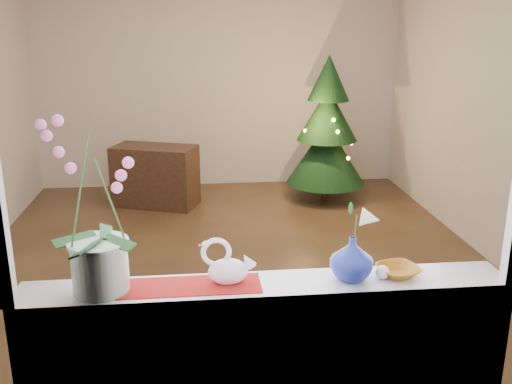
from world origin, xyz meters
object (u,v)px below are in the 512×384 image
at_px(side_table, 155,176).
at_px(xmas_tree, 327,129).
at_px(paperweight, 382,272).
at_px(orchid_pot, 95,207).
at_px(amber_dish, 398,272).
at_px(swan, 228,262).
at_px(blue_vase, 352,255).

bearing_deg(side_table, xmas_tree, 21.31).
xyz_separation_m(paperweight, side_table, (-1.30, 4.06, -0.61)).
height_order(orchid_pot, paperweight, orchid_pot).
height_order(orchid_pot, amber_dish, orchid_pot).
relative_size(paperweight, xmas_tree, 0.04).
bearing_deg(swan, side_table, 110.78).
xyz_separation_m(paperweight, xmas_tree, (0.68, 4.11, -0.11)).
height_order(orchid_pot, xmas_tree, orchid_pot).
xyz_separation_m(blue_vase, paperweight, (0.14, -0.01, -0.08)).
bearing_deg(swan, paperweight, 9.84).
bearing_deg(orchid_pot, xmas_tree, 64.77).
xyz_separation_m(swan, paperweight, (0.70, -0.03, -0.07)).
bearing_deg(amber_dish, swan, 179.62).
bearing_deg(side_table, paperweight, -52.37).
bearing_deg(orchid_pot, swan, 1.87).
xyz_separation_m(amber_dish, xmas_tree, (0.60, 4.08, -0.10)).
relative_size(swan, blue_vase, 1.04).
relative_size(swan, xmas_tree, 0.14).
height_order(orchid_pot, side_table, orchid_pot).
bearing_deg(swan, blue_vase, 10.45).
relative_size(orchid_pot, swan, 3.16).
bearing_deg(xmas_tree, orchid_pot, -115.23).
bearing_deg(side_table, swan, -61.63).
xyz_separation_m(orchid_pot, paperweight, (1.25, -0.01, -0.35)).
height_order(paperweight, xmas_tree, xmas_tree).
bearing_deg(side_table, amber_dish, -51.20).
distance_m(orchid_pot, side_table, 4.16).
relative_size(xmas_tree, side_table, 1.83).
relative_size(orchid_pot, side_table, 0.83).
height_order(swan, xmas_tree, xmas_tree).
relative_size(orchid_pot, amber_dish, 4.80).
bearing_deg(paperweight, amber_dish, 16.15).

